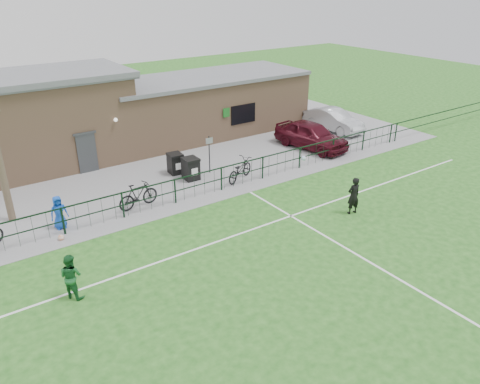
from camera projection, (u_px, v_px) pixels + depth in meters
ground at (322, 275)px, 16.28m from camera, size 90.00×90.00×0.00m
paving_strip at (154, 161)px, 26.33m from camera, size 34.00×13.00×0.02m
pitch_line_touch at (206, 197)px, 22.09m from camera, size 28.00×0.10×0.01m
pitch_line_mid at (254, 229)px, 19.25m from camera, size 28.00×0.10×0.01m
pitch_line_perp at (361, 257)px, 17.31m from camera, size 0.10×16.00×0.01m
perimeter_fence at (204, 184)px, 21.98m from camera, size 28.00×0.10×1.20m
wheelie_bin_left at (175, 164)px, 24.48m from camera, size 0.72×0.80×1.00m
wheelie_bin_right at (191, 169)px, 23.74m from camera, size 0.72×0.81×1.06m
sign_post at (209, 155)px, 24.36m from camera, size 0.07×0.07×2.00m
car_maroon at (311, 135)px, 27.98m from camera, size 2.57×4.96×1.61m
car_silver at (333, 120)px, 31.26m from camera, size 1.81×4.43×1.43m
bicycle_d at (138, 195)px, 20.80m from camera, size 2.00×0.79×1.17m
bicycle_e at (240, 170)px, 23.64m from camera, size 2.22×1.55×1.11m
spectator_child at (59, 212)px, 19.01m from camera, size 0.71×0.47×1.43m
goalkeeper_kick at (352, 195)px, 20.23m from camera, size 1.03×2.99×1.99m
outfield_player at (71, 276)px, 14.89m from camera, size 0.91×0.96×1.56m
ball_ground at (61, 238)px, 18.39m from camera, size 0.23×0.23×0.23m
clubhouse at (115, 113)px, 27.18m from camera, size 24.25×5.40×4.96m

